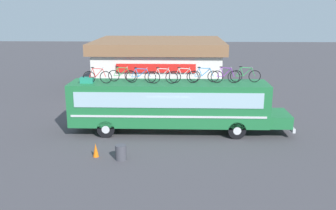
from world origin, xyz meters
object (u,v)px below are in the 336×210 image
(rooftop_bicycle_8, at_px, (245,76))
(trash_bin, at_px, (121,152))
(rooftop_bicycle_2, at_px, (122,75))
(traffic_cone, at_px, (96,150))
(luggage_bag_1, at_px, (87,80))
(rooftop_bicycle_5, at_px, (184,76))
(rooftop_bicycle_3, at_px, (141,76))
(rooftop_bicycle_4, at_px, (163,77))
(rooftop_bicycle_7, at_px, (225,76))
(rooftop_bicycle_1, at_px, (97,77))
(bus, at_px, (172,104))
(rooftop_bicycle_6, at_px, (204,76))

(rooftop_bicycle_8, bearing_deg, trash_bin, -145.94)
(rooftop_bicycle_2, distance_m, traffic_cone, 5.28)
(luggage_bag_1, height_order, rooftop_bicycle_5, rooftop_bicycle_5)
(rooftop_bicycle_3, distance_m, rooftop_bicycle_4, 1.29)
(trash_bin, bearing_deg, rooftop_bicycle_7, 37.76)
(rooftop_bicycle_8, height_order, trash_bin, rooftop_bicycle_8)
(rooftop_bicycle_8, bearing_deg, rooftop_bicycle_3, -176.72)
(rooftop_bicycle_1, bearing_deg, rooftop_bicycle_8, 3.87)
(bus, xyz_separation_m, rooftop_bicycle_3, (-1.81, -0.12, 1.66))
(rooftop_bicycle_4, xyz_separation_m, rooftop_bicycle_6, (2.39, 0.52, -0.02))
(rooftop_bicycle_3, xyz_separation_m, rooftop_bicycle_5, (2.49, 0.03, 0.01))
(rooftop_bicycle_1, bearing_deg, rooftop_bicycle_7, 2.47)
(rooftop_bicycle_6, bearing_deg, rooftop_bicycle_4, -167.65)
(rooftop_bicycle_5, height_order, rooftop_bicycle_6, rooftop_bicycle_5)
(luggage_bag_1, relative_size, rooftop_bicycle_5, 0.43)
(rooftop_bicycle_8, bearing_deg, rooftop_bicycle_5, -174.89)
(bus, height_order, rooftop_bicycle_4, rooftop_bicycle_4)
(rooftop_bicycle_3, xyz_separation_m, rooftop_bicycle_4, (1.28, -0.19, 0.01))
(rooftop_bicycle_5, bearing_deg, rooftop_bicycle_1, -177.03)
(rooftop_bicycle_4, distance_m, trash_bin, 5.39)
(rooftop_bicycle_1, relative_size, traffic_cone, 2.41)
(rooftop_bicycle_2, bearing_deg, rooftop_bicycle_1, -155.46)
(rooftop_bicycle_4, xyz_separation_m, rooftop_bicycle_7, (3.62, 0.27, 0.01))
(rooftop_bicycle_6, distance_m, trash_bin, 6.94)
(rooftop_bicycle_5, xyz_separation_m, rooftop_bicycle_7, (2.41, 0.06, 0.01))
(rooftop_bicycle_3, bearing_deg, rooftop_bicycle_2, 162.13)
(rooftop_bicycle_8, bearing_deg, luggage_bag_1, -176.84)
(rooftop_bicycle_5, relative_size, rooftop_bicycle_8, 0.96)
(rooftop_bicycle_5, distance_m, rooftop_bicycle_7, 2.41)
(rooftop_bicycle_7, bearing_deg, rooftop_bicycle_2, 177.29)
(rooftop_bicycle_2, xyz_separation_m, rooftop_bicycle_6, (4.83, -0.04, 0.00))
(rooftop_bicycle_3, distance_m, rooftop_bicycle_7, 4.90)
(rooftop_bicycle_7, distance_m, rooftop_bicycle_8, 1.22)
(bus, relative_size, rooftop_bicycle_7, 7.64)
(rooftop_bicycle_2, distance_m, rooftop_bicycle_8, 7.25)
(bus, height_order, rooftop_bicycle_1, rooftop_bicycle_1)
(luggage_bag_1, relative_size, rooftop_bicycle_3, 0.42)
(rooftop_bicycle_3, bearing_deg, rooftop_bicycle_8, 3.28)
(bus, height_order, traffic_cone, bus)
(rooftop_bicycle_1, distance_m, rooftop_bicycle_4, 3.76)
(luggage_bag_1, relative_size, rooftop_bicycle_7, 0.44)
(trash_bin, distance_m, traffic_cone, 1.37)
(rooftop_bicycle_1, distance_m, trash_bin, 5.34)
(rooftop_bicycle_5, distance_m, rooftop_bicycle_8, 3.62)
(rooftop_bicycle_4, relative_size, rooftop_bicycle_8, 0.97)
(bus, distance_m, rooftop_bicycle_4, 1.78)
(rooftop_bicycle_2, height_order, rooftop_bicycle_3, rooftop_bicycle_3)
(rooftop_bicycle_1, xyz_separation_m, trash_bin, (1.86, -3.96, -3.06))
(rooftop_bicycle_1, relative_size, rooftop_bicycle_4, 0.97)
(rooftop_bicycle_5, bearing_deg, rooftop_bicycle_2, 174.57)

